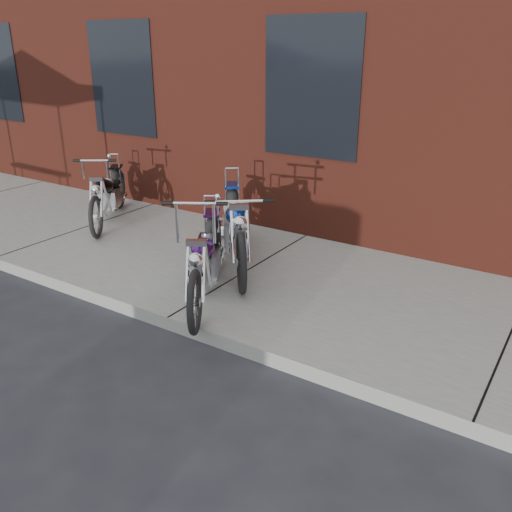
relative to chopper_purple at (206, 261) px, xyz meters
The scene contains 5 objects.
ground 0.85m from the chopper_purple, 90.40° to the right, with size 120.00×120.00×0.00m, color #2A2930.
sidewalk 0.97m from the chopper_purple, 90.30° to the left, with size 22.00×3.00×0.15m, color gray.
chopper_purple is the anchor object (origin of this frame).
chopper_blue 1.03m from the chopper_purple, 106.23° to the left, with size 1.61×1.97×1.06m.
chopper_third 3.20m from the chopper_purple, 156.07° to the left, with size 1.30×1.81×1.08m.
Camera 1 is at (3.43, -3.62, 2.78)m, focal length 38.00 mm.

